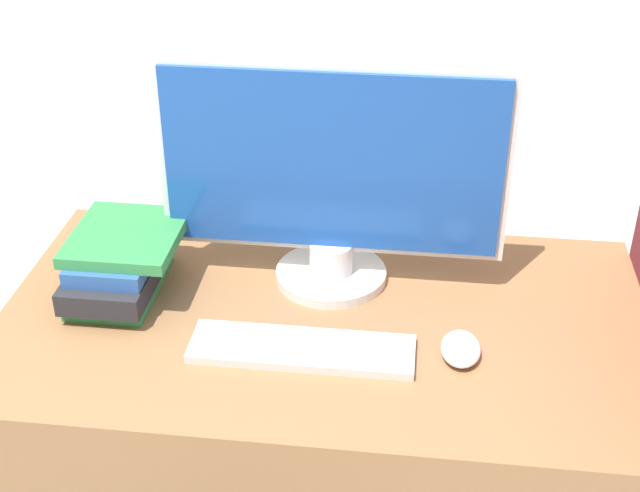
# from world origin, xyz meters

# --- Properties ---
(desk) EXTENTS (1.20, 0.69, 0.73)m
(desk) POSITION_xyz_m (0.00, 0.34, 0.37)
(desk) COLOR #8C603D
(desk) RESTS_ON ground_plane
(monitor) EXTENTS (0.65, 0.22, 0.44)m
(monitor) POSITION_xyz_m (-0.00, 0.47, 0.95)
(monitor) COLOR silver
(monitor) RESTS_ON desk
(keyboard) EXTENTS (0.39, 0.11, 0.02)m
(keyboard) POSITION_xyz_m (-0.02, 0.23, 0.74)
(keyboard) COLOR silver
(keyboard) RESTS_ON desk
(mouse) EXTENTS (0.07, 0.10, 0.03)m
(mouse) POSITION_xyz_m (0.25, 0.25, 0.75)
(mouse) COLOR silver
(mouse) RESTS_ON desk
(book_stack) EXTENTS (0.20, 0.27, 0.12)m
(book_stack) POSITION_xyz_m (-0.39, 0.39, 0.79)
(book_stack) COLOR #2D7F42
(book_stack) RESTS_ON desk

